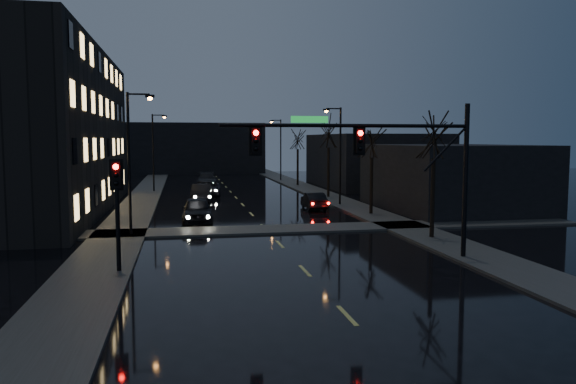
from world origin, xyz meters
name	(u,v)px	position (x,y,z in m)	size (l,w,h in m)	color
ground	(368,338)	(0.00, 0.00, 0.00)	(160.00, 160.00, 0.00)	black
sidewalk_left	(140,202)	(-8.50, 35.00, 0.06)	(3.00, 140.00, 0.12)	#2D2D2B
sidewalk_right	(332,198)	(8.50, 35.00, 0.06)	(3.00, 140.00, 0.12)	#2D2D2B
sidewalk_cross	(267,230)	(0.00, 18.50, 0.06)	(40.00, 3.00, 0.12)	#2D2D2B
apartment_block	(21,131)	(-16.50, 30.00, 6.00)	(12.00, 30.00, 12.00)	black
commercial_right_near	(450,177)	(15.50, 26.00, 2.50)	(10.00, 14.00, 5.00)	black
commercial_right_far	(374,160)	(17.00, 48.00, 3.00)	(12.00, 18.00, 6.00)	black
far_block	(194,148)	(-3.00, 78.00, 4.00)	(22.00, 10.00, 8.00)	black
signal_mast	(387,152)	(3.85, 9.00, 4.87)	(11.11, 0.41, 7.00)	black
signal_pole_left	(117,200)	(-7.50, 8.99, 3.01)	(0.35, 0.41, 4.53)	black
tree_near	(434,124)	(8.40, 14.00, 6.22)	(3.52, 3.52, 8.08)	black
tree_mid_a	(372,134)	(8.40, 24.00, 5.83)	(3.30, 3.30, 7.58)	black
tree_mid_b	(329,126)	(8.40, 36.00, 6.61)	(3.74, 3.74, 8.59)	black
tree_far	(298,134)	(8.40, 50.00, 6.06)	(3.43, 3.43, 7.88)	black
streetlight_l_near	(133,151)	(-7.58, 18.00, 4.77)	(1.53, 0.28, 8.00)	black
streetlight_l_far	(155,146)	(-7.58, 45.00, 4.77)	(1.53, 0.28, 8.00)	black
streetlight_r_mid	(338,147)	(7.58, 30.00, 4.77)	(1.53, 0.28, 8.00)	black
streetlight_r_far	(279,144)	(7.58, 58.00, 4.77)	(1.53, 0.28, 8.00)	black
oncoming_car_a	(197,210)	(-4.00, 22.58, 0.83)	(1.95, 4.85, 1.65)	black
oncoming_car_b	(201,193)	(-3.29, 34.97, 0.76)	(1.61, 4.63, 1.52)	black
oncoming_car_c	(208,188)	(-2.44, 40.45, 0.69)	(2.29, 4.97, 1.38)	black
oncoming_car_d	(207,180)	(-2.14, 50.28, 0.82)	(2.31, 5.68, 1.65)	black
lead_car	(314,201)	(5.10, 27.91, 0.66)	(1.40, 4.01, 1.32)	black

